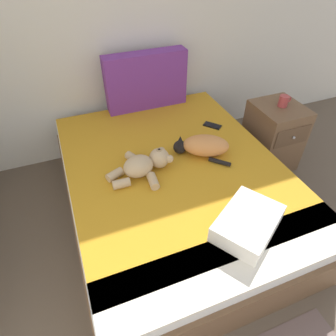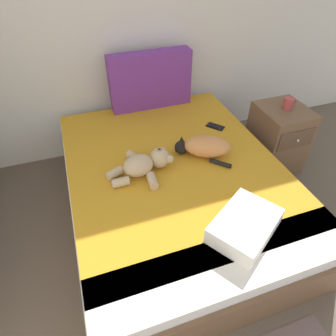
% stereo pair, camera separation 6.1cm
% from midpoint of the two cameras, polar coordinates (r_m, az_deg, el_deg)
% --- Properties ---
extents(ground_plane, '(10.93, 10.93, 0.00)m').
position_cam_midpoint_polar(ground_plane, '(2.32, 30.33, -20.43)').
color(ground_plane, brown).
extents(bed, '(1.54, 1.99, 0.49)m').
position_cam_midpoint_polar(bed, '(2.26, 2.00, -4.25)').
color(bed, brown).
rests_on(bed, ground_plane).
extents(patterned_cushion, '(0.73, 0.15, 0.50)m').
position_cam_midpoint_polar(patterned_cushion, '(2.71, -2.82, 16.76)').
color(patterned_cushion, '#72338C').
rests_on(patterned_cushion, bed).
extents(cat, '(0.42, 0.37, 0.15)m').
position_cam_midpoint_polar(cat, '(2.16, 7.93, 4.14)').
color(cat, '#D18447').
rests_on(cat, bed).
extents(teddy_bear, '(0.48, 0.41, 0.15)m').
position_cam_midpoint_polar(teddy_bear, '(2.00, -3.74, 0.81)').
color(teddy_bear, tan).
rests_on(teddy_bear, bed).
extents(cell_phone, '(0.15, 0.16, 0.01)m').
position_cam_midpoint_polar(cell_phone, '(2.53, 9.94, 8.02)').
color(cell_phone, black).
rests_on(cell_phone, bed).
extents(throw_pillow, '(0.49, 0.45, 0.11)m').
position_cam_midpoint_polar(throw_pillow, '(1.70, 15.80, -10.82)').
color(throw_pillow, white).
rests_on(throw_pillow, bed).
extents(nightstand, '(0.40, 0.47, 0.61)m').
position_cam_midpoint_polar(nightstand, '(2.87, 21.14, 5.45)').
color(nightstand, brown).
rests_on(nightstand, ground_plane).
extents(mug, '(0.12, 0.08, 0.09)m').
position_cam_midpoint_polar(mug, '(2.72, 23.15, 11.59)').
color(mug, '#B23F3F').
rests_on(mug, nightstand).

